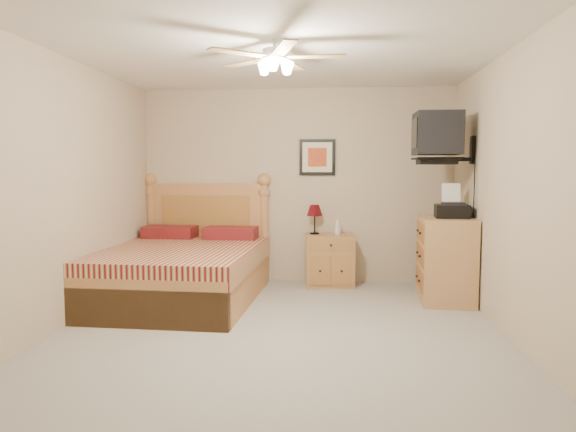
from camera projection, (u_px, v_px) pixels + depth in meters
name	position (u px, v px, depth m)	size (l,w,h in m)	color
floor	(278.00, 334.00, 4.54)	(4.50, 4.50, 0.00)	gray
ceiling	(278.00, 45.00, 4.33)	(4.00, 4.50, 0.04)	white
wall_back	(296.00, 186.00, 6.67)	(4.00, 0.04, 2.50)	tan
wall_front	(221.00, 216.00, 2.20)	(4.00, 0.04, 2.50)	tan
wall_left	(57.00, 193.00, 4.61)	(0.04, 4.50, 2.50)	tan
wall_right	(517.00, 194.00, 4.26)	(0.04, 4.50, 2.50)	tan
bed	(179.00, 237.00, 5.70)	(1.67, 2.20, 1.42)	#BD733B
nightstand	(330.00, 260.00, 6.47)	(0.60, 0.45, 0.65)	#9E633E
table_lamp	(315.00, 219.00, 6.50)	(0.20, 0.20, 0.37)	#52090E
lotion_bottle	(337.00, 226.00, 6.43)	(0.09, 0.09, 0.22)	silver
framed_picture	(317.00, 157.00, 6.59)	(0.46, 0.04, 0.46)	black
dresser	(446.00, 259.00, 5.68)	(0.55, 0.79, 0.93)	#A86E44
fax_machine	(452.00, 201.00, 5.57)	(0.35, 0.37, 0.37)	black
magazine_lower	(443.00, 214.00, 5.94)	(0.20, 0.27, 0.03)	#BAAA93
magazine_upper	(443.00, 212.00, 5.97)	(0.22, 0.30, 0.02)	gray
wall_tv	(451.00, 137.00, 5.56)	(0.56, 0.46, 0.58)	black
ceiling_fan	(275.00, 57.00, 4.14)	(1.14, 1.14, 0.28)	white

